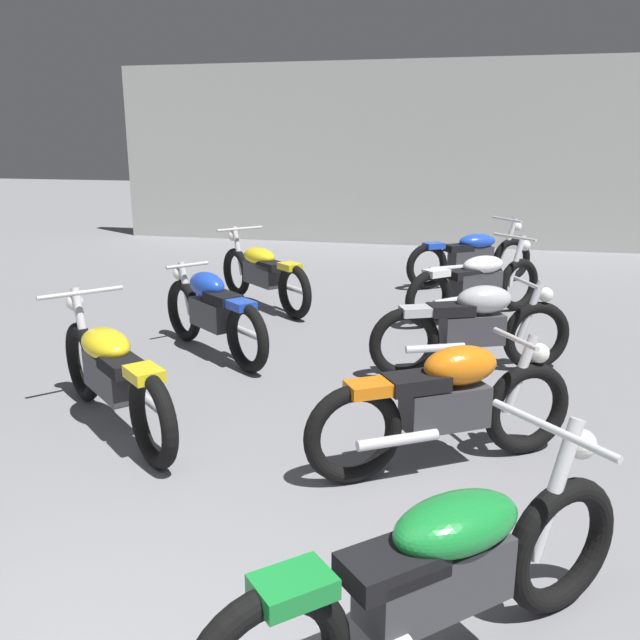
{
  "coord_description": "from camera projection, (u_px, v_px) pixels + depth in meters",
  "views": [
    {
      "loc": [
        1.4,
        -1.34,
        2.17
      ],
      "look_at": [
        0.0,
        4.44,
        0.55
      ],
      "focal_mm": 38.07,
      "sensor_mm": 36.0,
      "label": 1
    }
  ],
  "objects": [
    {
      "name": "back_wall",
      "position": [
        416.0,
        155.0,
        13.51
      ],
      "size": [
        12.56,
        0.24,
        3.6
      ],
      "primitive_type": "cube",
      "color": "#B2B2AD",
      "rests_on": "ground"
    },
    {
      "name": "motorcycle_left_row_1",
      "position": [
        112.0,
        372.0,
        5.09
      ],
      "size": [
        1.72,
        1.49,
        0.97
      ],
      "color": "black",
      "rests_on": "ground"
    },
    {
      "name": "motorcycle_left_row_2",
      "position": [
        212.0,
        311.0,
        6.84
      ],
      "size": [
        1.61,
        1.32,
        0.88
      ],
      "color": "black",
      "rests_on": "ground"
    },
    {
      "name": "motorcycle_left_row_3",
      "position": [
        263.0,
        272.0,
        8.81
      ],
      "size": [
        1.69,
        1.53,
        0.97
      ],
      "color": "black",
      "rests_on": "ground"
    },
    {
      "name": "motorcycle_right_row_0",
      "position": [
        438.0,
        573.0,
        2.75
      ],
      "size": [
        1.65,
        1.57,
        0.97
      ],
      "color": "black",
      "rests_on": "ground"
    },
    {
      "name": "motorcycle_right_row_1",
      "position": [
        446.0,
        403.0,
        4.48
      ],
      "size": [
        1.72,
        1.15,
        0.88
      ],
      "color": "black",
      "rests_on": "ground"
    },
    {
      "name": "motorcycle_right_row_2",
      "position": [
        473.0,
        327.0,
        6.28
      ],
      "size": [
        1.85,
        0.9,
        0.88
      ],
      "color": "black",
      "rests_on": "ground"
    },
    {
      "name": "motorcycle_right_row_3",
      "position": [
        477.0,
        282.0,
        8.24
      ],
      "size": [
        1.6,
        1.63,
        0.97
      ],
      "color": "black",
      "rests_on": "ground"
    },
    {
      "name": "motorcycle_right_row_4",
      "position": [
        472.0,
        255.0,
        10.09
      ],
      "size": [
        1.82,
        1.36,
        0.97
      ],
      "color": "black",
      "rests_on": "ground"
    }
  ]
}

